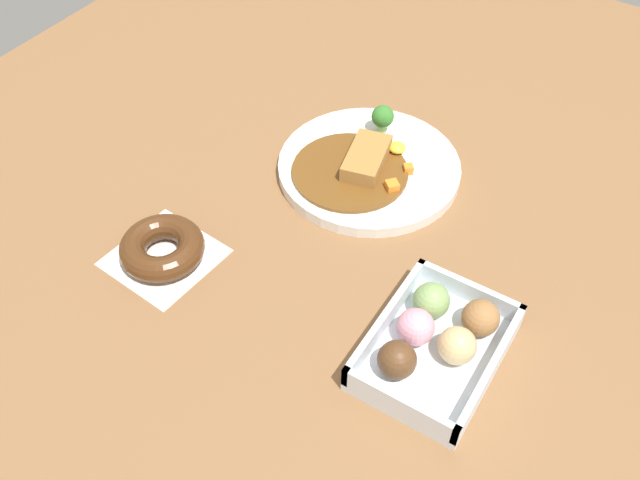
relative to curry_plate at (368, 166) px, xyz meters
name	(u,v)px	position (x,y,z in m)	size (l,w,h in m)	color
ground_plane	(388,225)	(0.08, 0.08, -0.01)	(1.60, 1.60, 0.00)	brown
curry_plate	(368,166)	(0.00, 0.00, 0.00)	(0.27, 0.27, 0.07)	white
donut_box	(436,340)	(0.24, 0.23, 0.01)	(0.20, 0.14, 0.06)	silver
chocolate_ring_donut	(162,248)	(0.30, -0.15, 0.01)	(0.14, 0.14, 0.04)	white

